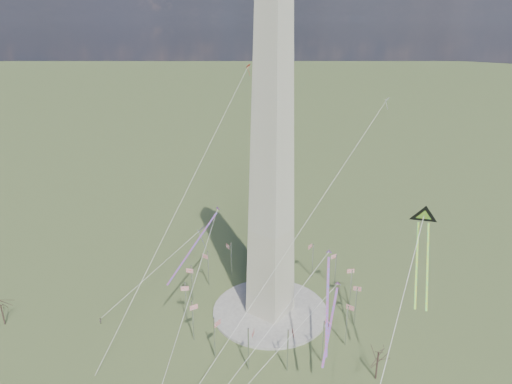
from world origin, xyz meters
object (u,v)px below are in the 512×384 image
Objects in this scene: person_west at (100,321)px; kite_delta_black at (424,221)px; tree_near at (379,350)px; washington_monument at (272,167)px.

kite_delta_black is (78.90, 41.85, 39.43)m from person_west.
tree_near is 0.57× the size of kite_delta_black.
washington_monument is at bearing -129.81° from person_west.
washington_monument is at bearing -12.14° from kite_delta_black.
person_west is 0.08× the size of kite_delta_black.
person_west is at bearing 7.00° from kite_delta_black.
tree_near is 34.30m from kite_delta_black.
person_west is (-76.06, -28.54, -7.95)m from tree_near.
person_west is (-37.97, -35.51, -47.05)m from washington_monument.
person_west is 97.63m from kite_delta_black.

